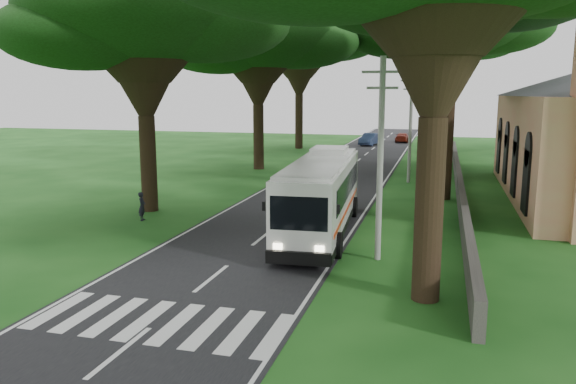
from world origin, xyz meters
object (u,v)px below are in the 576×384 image
at_px(distant_car_a, 331,152).
at_px(distant_car_b, 370,139).
at_px(coach_bus, 321,194).
at_px(pedestrian, 142,206).
at_px(pole_near, 380,156).
at_px(pole_far, 421,115).
at_px(distant_car_c, 403,137).
at_px(pole_mid, 410,126).

xyz_separation_m(distant_car_a, distant_car_b, (2.08, 14.56, 0.12)).
distance_m(coach_bus, pedestrian, 9.62).
bearing_deg(coach_bus, pedestrian, 175.73).
relative_size(pole_near, pole_far, 1.00).
bearing_deg(distant_car_b, coach_bus, -74.80).
xyz_separation_m(distant_car_c, pedestrian, (-9.88, -49.63, 0.12)).
bearing_deg(pole_far, pole_mid, -90.00).
xyz_separation_m(pole_near, pole_mid, (0.00, 20.00, 0.00)).
bearing_deg(pole_near, pedestrian, 163.86).
xyz_separation_m(pole_near, pedestrian, (-12.66, 3.66, -3.43)).
xyz_separation_m(pole_mid, pole_far, (0.00, 20.00, 0.00)).
height_order(distant_car_a, distant_car_b, distant_car_b).
bearing_deg(coach_bus, pole_mid, 75.26).
distance_m(pole_near, pole_mid, 20.00).
bearing_deg(distant_car_a, pole_near, 114.38).
height_order(pole_far, pedestrian, pole_far).
height_order(coach_bus, distant_car_b, coach_bus).
bearing_deg(pedestrian, pole_near, -120.64).
distance_m(pole_mid, distant_car_c, 33.60).
bearing_deg(pole_far, distant_car_b, 128.92).
bearing_deg(pedestrian, distant_car_b, -22.51).
bearing_deg(pole_near, distant_car_c, 92.98).
relative_size(pole_near, distant_car_a, 2.21).
height_order(distant_car_b, pedestrian, distant_car_b).
relative_size(pole_mid, distant_car_a, 2.21).
bearing_deg(coach_bus, distant_car_a, 96.26).
distance_m(distant_car_a, distant_car_b, 14.71).
distance_m(pole_near, coach_bus, 5.29).
bearing_deg(pole_near, pole_far, 90.00).
height_order(pole_mid, distant_car_b, pole_mid).
height_order(pole_mid, distant_car_a, pole_mid).
height_order(pole_far, distant_car_a, pole_far).
height_order(pole_near, distant_car_a, pole_near).
distance_m(pole_mid, distant_car_b, 28.88).
bearing_deg(distant_car_a, distant_car_b, -88.02).
bearing_deg(coach_bus, pole_near, -53.44).
relative_size(distant_car_c, pedestrian, 2.76).
distance_m(pole_near, pedestrian, 13.62).
relative_size(pole_mid, distant_car_b, 1.79).
xyz_separation_m(distant_car_a, distant_car_c, (5.73, 19.90, -0.01)).
xyz_separation_m(pole_near, distant_car_c, (-2.77, 53.30, -3.55)).
bearing_deg(distant_car_c, distant_car_a, 76.79).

